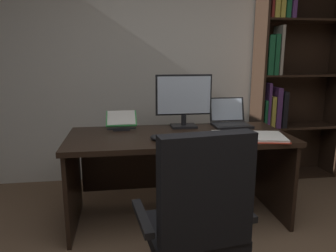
{
  "coord_description": "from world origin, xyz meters",
  "views": [
    {
      "loc": [
        -0.58,
        -1.07,
        1.36
      ],
      "look_at": [
        -0.23,
        1.33,
        0.82
      ],
      "focal_mm": 33.96,
      "sensor_mm": 36.0,
      "label": 1
    }
  ],
  "objects_px": {
    "bookshelf": "(287,76)",
    "pen": "(224,132)",
    "monitor": "(184,101)",
    "computer_mouse": "(155,137)",
    "notepad": "(222,134)",
    "keyboard": "(194,137)",
    "open_binder": "(252,137)",
    "desk": "(177,154)",
    "reading_stand_with_book": "(121,120)",
    "office_chair": "(196,233)",
    "laptop": "(230,120)"
  },
  "relations": [
    {
      "from": "bookshelf",
      "to": "reading_stand_with_book",
      "type": "relative_size",
      "value": 8.7
    },
    {
      "from": "open_binder",
      "to": "pen",
      "type": "height_order",
      "value": "open_binder"
    },
    {
      "from": "keyboard",
      "to": "laptop",
      "type": "bearing_deg",
      "value": 43.76
    },
    {
      "from": "notepad",
      "to": "bookshelf",
      "type": "bearing_deg",
      "value": 41.07
    },
    {
      "from": "bookshelf",
      "to": "office_chair",
      "type": "xyz_separation_m",
      "value": [
        -1.42,
        -1.77,
        -0.71
      ]
    },
    {
      "from": "office_chair",
      "to": "bookshelf",
      "type": "bearing_deg",
      "value": 43.79
    },
    {
      "from": "desk",
      "to": "bookshelf",
      "type": "bearing_deg",
      "value": 28.96
    },
    {
      "from": "office_chair",
      "to": "laptop",
      "type": "relative_size",
      "value": 3.04
    },
    {
      "from": "monitor",
      "to": "reading_stand_with_book",
      "type": "xyz_separation_m",
      "value": [
        -0.54,
        0.05,
        -0.17
      ]
    },
    {
      "from": "desk",
      "to": "computer_mouse",
      "type": "bearing_deg",
      "value": -132.39
    },
    {
      "from": "bookshelf",
      "to": "monitor",
      "type": "distance_m",
      "value": 1.39
    },
    {
      "from": "keyboard",
      "to": "computer_mouse",
      "type": "height_order",
      "value": "computer_mouse"
    },
    {
      "from": "keyboard",
      "to": "pen",
      "type": "height_order",
      "value": "keyboard"
    },
    {
      "from": "open_binder",
      "to": "pen",
      "type": "bearing_deg",
      "value": 150.06
    },
    {
      "from": "monitor",
      "to": "computer_mouse",
      "type": "bearing_deg",
      "value": -126.48
    },
    {
      "from": "monitor",
      "to": "notepad",
      "type": "distance_m",
      "value": 0.46
    },
    {
      "from": "pen",
      "to": "desk",
      "type": "bearing_deg",
      "value": 160.98
    },
    {
      "from": "reading_stand_with_book",
      "to": "open_binder",
      "type": "bearing_deg",
      "value": -27.17
    },
    {
      "from": "desk",
      "to": "reading_stand_with_book",
      "type": "distance_m",
      "value": 0.57
    },
    {
      "from": "open_binder",
      "to": "keyboard",
      "type": "bearing_deg",
      "value": -174.35
    },
    {
      "from": "keyboard",
      "to": "notepad",
      "type": "bearing_deg",
      "value": 21.91
    },
    {
      "from": "office_chair",
      "to": "monitor",
      "type": "relative_size",
      "value": 2.03
    },
    {
      "from": "bookshelf",
      "to": "pen",
      "type": "height_order",
      "value": "bookshelf"
    },
    {
      "from": "monitor",
      "to": "computer_mouse",
      "type": "xyz_separation_m",
      "value": [
        -0.3,
        -0.41,
        -0.22
      ]
    },
    {
      "from": "bookshelf",
      "to": "open_binder",
      "type": "relative_size",
      "value": 4.15
    },
    {
      "from": "bookshelf",
      "to": "pen",
      "type": "distance_m",
      "value": 1.37
    },
    {
      "from": "open_binder",
      "to": "office_chair",
      "type": "bearing_deg",
      "value": -117.37
    },
    {
      "from": "laptop",
      "to": "reading_stand_with_book",
      "type": "height_order",
      "value": "laptop"
    },
    {
      "from": "notepad",
      "to": "monitor",
      "type": "bearing_deg",
      "value": 130.52
    },
    {
      "from": "reading_stand_with_book",
      "to": "keyboard",
      "type": "bearing_deg",
      "value": -40.19
    },
    {
      "from": "notepad",
      "to": "pen",
      "type": "xyz_separation_m",
      "value": [
        0.02,
        0.0,
        0.01
      ]
    },
    {
      "from": "office_chair",
      "to": "open_binder",
      "type": "relative_size",
      "value": 1.81
    },
    {
      "from": "monitor",
      "to": "desk",
      "type": "bearing_deg",
      "value": -117.08
    },
    {
      "from": "laptop",
      "to": "pen",
      "type": "bearing_deg",
      "value": -116.24
    },
    {
      "from": "computer_mouse",
      "to": "office_chair",
      "type": "bearing_deg",
      "value": -79.62
    },
    {
      "from": "bookshelf",
      "to": "pen",
      "type": "bearing_deg",
      "value": -138.36
    },
    {
      "from": "office_chair",
      "to": "notepad",
      "type": "relative_size",
      "value": 4.77
    },
    {
      "from": "reading_stand_with_book",
      "to": "open_binder",
      "type": "relative_size",
      "value": 0.48
    },
    {
      "from": "office_chair",
      "to": "open_binder",
      "type": "height_order",
      "value": "office_chair"
    },
    {
      "from": "keyboard",
      "to": "pen",
      "type": "bearing_deg",
      "value": 20.47
    },
    {
      "from": "desk",
      "to": "bookshelf",
      "type": "height_order",
      "value": "bookshelf"
    },
    {
      "from": "open_binder",
      "to": "bookshelf",
      "type": "bearing_deg",
      "value": 63.69
    },
    {
      "from": "computer_mouse",
      "to": "pen",
      "type": "xyz_separation_m",
      "value": [
        0.58,
        0.1,
        -0.01
      ]
    },
    {
      "from": "desk",
      "to": "keyboard",
      "type": "distance_m",
      "value": 0.32
    },
    {
      "from": "bookshelf",
      "to": "computer_mouse",
      "type": "bearing_deg",
      "value": -147.94
    },
    {
      "from": "keyboard",
      "to": "open_binder",
      "type": "distance_m",
      "value": 0.45
    },
    {
      "from": "monitor",
      "to": "reading_stand_with_book",
      "type": "distance_m",
      "value": 0.57
    },
    {
      "from": "bookshelf",
      "to": "keyboard",
      "type": "relative_size",
      "value": 5.48
    },
    {
      "from": "laptop",
      "to": "notepad",
      "type": "relative_size",
      "value": 1.57
    },
    {
      "from": "bookshelf",
      "to": "computer_mouse",
      "type": "relative_size",
      "value": 22.11
    }
  ]
}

